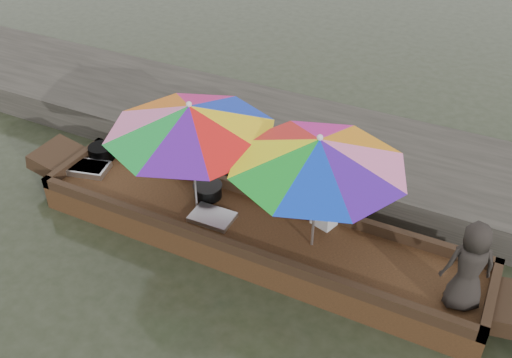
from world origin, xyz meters
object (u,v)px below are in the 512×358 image
at_px(tray_scallop, 212,217).
at_px(charcoal_grill, 208,191).
at_px(supply_bag, 324,216).
at_px(cooking_pot, 102,152).
at_px(umbrella_bow, 193,158).
at_px(tray_crayfish, 89,168).
at_px(umbrella_stern, 316,193).
at_px(boat_hull, 252,235).
at_px(vendor, 469,266).

distance_m(tray_scallop, charcoal_grill, 0.49).
relative_size(charcoal_grill, supply_bag, 1.33).
relative_size(cooking_pot, umbrella_bow, 0.18).
bearing_deg(tray_crayfish, umbrella_stern, -0.02).
height_order(cooking_pot, tray_scallop, cooking_pot).
distance_m(cooking_pot, tray_crayfish, 0.37).
bearing_deg(boat_hull, cooking_pot, 172.33).
xyz_separation_m(charcoal_grill, supply_bag, (1.61, 0.16, 0.04)).
height_order(tray_crayfish, charcoal_grill, charcoal_grill).
distance_m(tray_scallop, vendor, 3.14).
relative_size(tray_scallop, charcoal_grill, 1.48).
distance_m(charcoal_grill, umbrella_bow, 0.74).
relative_size(tray_crayfish, tray_scallop, 1.00).
height_order(supply_bag, vendor, vendor).
height_order(supply_bag, umbrella_bow, umbrella_bow).
bearing_deg(supply_bag, cooking_pot, -178.99).
xyz_separation_m(cooking_pot, tray_crayfish, (0.05, -0.36, -0.05)).
bearing_deg(umbrella_bow, boat_hull, 0.00).
bearing_deg(tray_crayfish, vendor, -1.77).
height_order(boat_hull, supply_bag, supply_bag).
relative_size(tray_crayfish, charcoal_grill, 1.48).
distance_m(tray_scallop, supply_bag, 1.43).
bearing_deg(charcoal_grill, cooking_pot, 176.91).
relative_size(tray_crayfish, supply_bag, 1.96).
relative_size(cooking_pot, tray_crayfish, 0.69).
bearing_deg(umbrella_bow, tray_scallop, -22.27).
relative_size(boat_hull, tray_scallop, 10.66).
bearing_deg(umbrella_stern, vendor, -5.15).
bearing_deg(cooking_pot, charcoal_grill, -3.09).
bearing_deg(boat_hull, tray_crayfish, 179.98).
bearing_deg(boat_hull, tray_scallop, -166.00).
xyz_separation_m(tray_scallop, umbrella_bow, (-0.31, 0.13, 0.74)).
bearing_deg(cooking_pot, supply_bag, 1.01).
bearing_deg(vendor, boat_hull, -28.18).
bearing_deg(umbrella_stern, tray_crayfish, 179.98).
bearing_deg(cooking_pot, tray_scallop, -12.70).
distance_m(cooking_pot, umbrella_bow, 2.01).
height_order(boat_hull, cooking_pot, cooking_pot).
height_order(tray_crayfish, umbrella_stern, umbrella_stern).
height_order(supply_bag, umbrella_stern, umbrella_stern).
xyz_separation_m(charcoal_grill, umbrella_stern, (1.62, -0.26, 0.69)).
height_order(boat_hull, charcoal_grill, charcoal_grill).
bearing_deg(cooking_pot, tray_crayfish, -82.10).
bearing_deg(supply_bag, umbrella_stern, -88.47).
height_order(umbrella_bow, umbrella_stern, same).
bearing_deg(tray_crayfish, supply_bag, 7.01).
xyz_separation_m(charcoal_grill, vendor, (3.39, -0.42, 0.46)).
bearing_deg(tray_scallop, vendor, -0.59).
bearing_deg(vendor, umbrella_stern, -29.79).
xyz_separation_m(cooking_pot, umbrella_stern, (3.49, -0.36, 0.68)).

